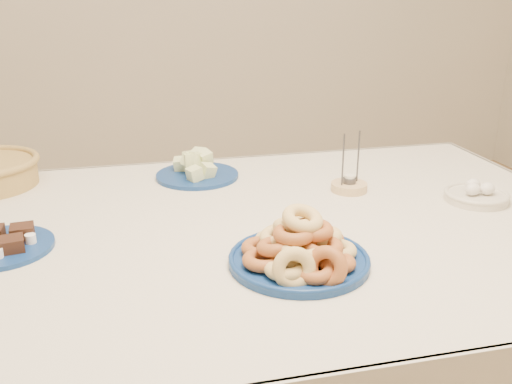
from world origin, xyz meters
TOP-DOWN VIEW (x-y plane):
  - dining_table at (0.00, 0.00)m, footprint 1.71×1.11m
  - donut_platter at (0.05, -0.22)m, footprint 0.35×0.35m
  - melon_plate at (-0.08, 0.38)m, footprint 0.25×0.25m
  - brownie_plate at (-0.54, -0.00)m, footprint 0.24×0.24m
  - candle_holder at (0.31, 0.17)m, footprint 0.13×0.13m
  - egg_bowl at (0.60, 0.02)m, footprint 0.18×0.18m

SIDE VIEW (x-z plane):
  - dining_table at x=0.00m, z-range 0.27..1.02m
  - brownie_plate at x=-0.54m, z-range 0.74..0.78m
  - candle_holder at x=0.31m, z-range 0.68..0.85m
  - egg_bowl at x=0.60m, z-range 0.74..0.79m
  - melon_plate at x=-0.08m, z-range 0.73..0.82m
  - donut_platter at x=0.05m, z-range 0.72..0.85m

